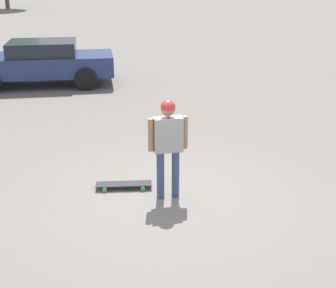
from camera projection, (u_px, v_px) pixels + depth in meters
ground_plane at (168, 197)px, 7.38m from camera, size 220.00×220.00×0.00m
person at (168, 138)px, 7.04m from camera, size 0.61×0.23×1.58m
skateboard at (124, 184)px, 7.64m from camera, size 0.92×0.34×0.09m
car_parked_near at (41, 62)px, 14.29m from camera, size 4.42×1.99×1.35m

